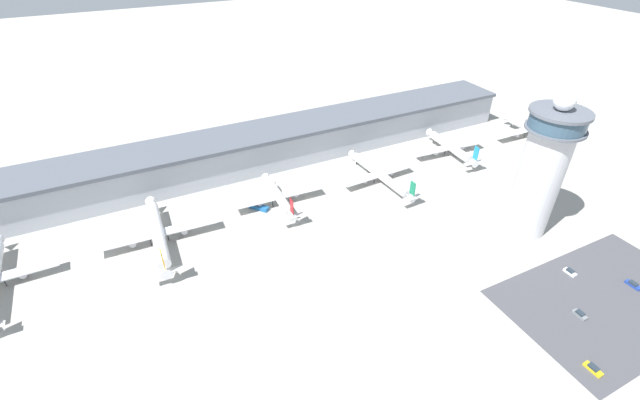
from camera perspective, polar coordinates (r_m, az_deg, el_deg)
The scene contains 15 objects.
ground_plane at distance 150.56m, azimuth 3.96°, elevation -6.34°, with size 1000.00×1000.00×0.00m, color #9E9B93.
terminal_building at distance 199.15m, azimuth -6.03°, elevation 7.40°, with size 243.58×25.00×16.81m.
control_tower at distance 163.07m, azimuth 27.46°, elevation 3.63°, with size 18.77×18.77×52.78m.
parking_lot_surface at distance 158.64m, azimuth 33.99°, elevation -11.01°, with size 64.00×40.00×0.01m, color #424247.
airplane_gate_bravo at distance 159.40m, azimuth -20.80°, elevation -4.22°, with size 41.57×44.40×13.49m.
airplane_gate_charlie at distance 169.14m, azimuth -5.59°, elevation 0.52°, with size 36.24×32.65×11.95m.
airplane_gate_delta at distance 185.22m, azimuth 7.93°, elevation 3.40°, with size 34.04×44.54×11.20m.
airplane_gate_echo at distance 214.01m, azimuth 17.00°, elevation 6.76°, with size 37.21×36.45×12.37m.
airplane_gate_foxtrot at distance 248.17m, azimuth 26.26°, elevation 8.54°, with size 41.09×34.95×13.53m.
service_truck_catering at distance 169.91m, azimuth -8.24°, elevation -0.87°, with size 6.97×8.12×2.99m.
service_truck_fuel at distance 246.22m, azimuth 28.60°, elevation 6.77°, with size 2.96×6.29×3.00m.
car_grey_coupe at distance 167.96m, azimuth 36.27°, elevation -9.09°, with size 1.78×4.57×1.43m.
car_green_van at distance 162.08m, azimuth 30.37°, elevation -8.29°, with size 1.85×4.09×1.45m.
car_maroon_suv at distance 136.59m, azimuth 32.63°, elevation -18.43°, with size 1.89×4.64×1.47m.
car_navy_sedan at distance 148.78m, azimuth 31.34°, elevation -12.90°, with size 1.88×4.07×1.43m.
Camera 1 is at (-59.94, -97.72, 97.60)m, focal length 24.00 mm.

